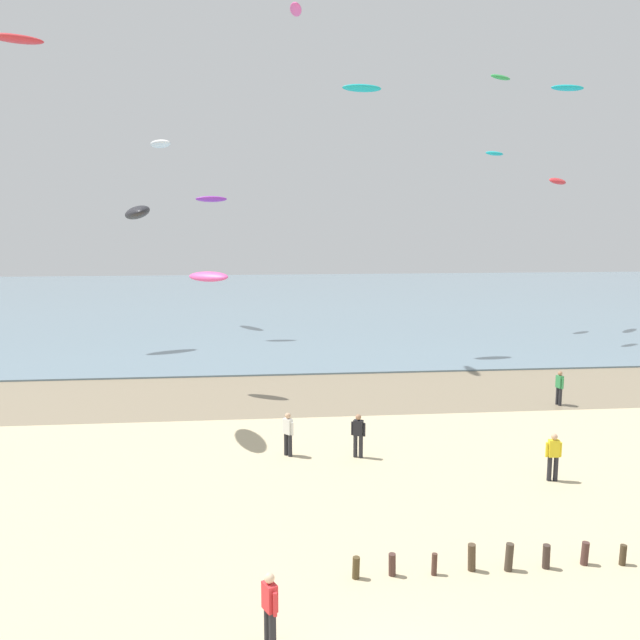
# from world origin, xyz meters

# --- Properties ---
(wet_sand_strip) EXTENTS (120.00, 8.28, 0.01)m
(wet_sand_strip) POSITION_xyz_m (0.00, 22.89, 0.00)
(wet_sand_strip) COLOR #84755B
(wet_sand_strip) RESTS_ON ground
(sea) EXTENTS (160.00, 70.00, 0.10)m
(sea) POSITION_xyz_m (0.00, 62.03, 0.05)
(sea) COLOR slate
(sea) RESTS_ON ground
(groyne_near) EXTENTS (14.46, 0.34, 0.75)m
(groyne_near) POSITION_xyz_m (6.78, 5.08, 0.31)
(groyne_near) COLOR #4C3D24
(groyne_near) RESTS_ON ground
(person_mid_beach) EXTENTS (0.36, 0.52, 1.71)m
(person_mid_beach) POSITION_xyz_m (-2.41, 2.53, 0.92)
(person_mid_beach) COLOR #232328
(person_mid_beach) RESTS_ON ground
(person_by_waterline) EXTENTS (0.28, 0.56, 1.71)m
(person_by_waterline) POSITION_xyz_m (12.11, 19.59, 0.92)
(person_by_waterline) COLOR #232328
(person_by_waterline) RESTS_ON ground
(person_left_flank) EXTENTS (0.57, 0.25, 1.71)m
(person_left_flank) POSITION_xyz_m (7.59, 10.60, 0.92)
(person_left_flank) COLOR #232328
(person_left_flank) RESTS_ON ground
(person_right_flank) EXTENTS (0.41, 0.44, 1.71)m
(person_right_flank) POSITION_xyz_m (-1.48, 13.93, 0.92)
(person_right_flank) COLOR #232328
(person_right_flank) RESTS_ON ground
(person_trailing_behind) EXTENTS (0.52, 0.35, 1.71)m
(person_trailing_behind) POSITION_xyz_m (1.18, 13.48, 0.92)
(person_trailing_behind) COLOR #232328
(person_trailing_behind) RESTS_ON ground
(kite_aloft_0) EXTENTS (2.10, 1.63, 0.52)m
(kite_aloft_0) POSITION_xyz_m (14.89, 36.81, 19.06)
(kite_aloft_0) COLOR green
(kite_aloft_1) EXTENTS (1.86, 3.33, 0.79)m
(kite_aloft_1) POSITION_xyz_m (-7.44, 17.49, 9.32)
(kite_aloft_1) COLOR black
(kite_aloft_3) EXTENTS (2.13, 1.70, 0.41)m
(kite_aloft_3) POSITION_xyz_m (16.35, 41.36, 14.23)
(kite_aloft_3) COLOR #19B2B7
(kite_aloft_4) EXTENTS (3.13, 1.22, 0.57)m
(kite_aloft_4) POSITION_xyz_m (24.72, 46.84, 20.44)
(kite_aloft_4) COLOR #19B2B7
(kite_aloft_6) EXTENTS (2.69, 2.55, 0.77)m
(kite_aloft_6) POSITION_xyz_m (21.75, 41.46, 12.11)
(kite_aloft_6) COLOR red
(kite_aloft_7) EXTENTS (2.72, 1.23, 0.58)m
(kite_aloft_7) POSITION_xyz_m (4.35, 33.26, 17.45)
(kite_aloft_7) COLOR #19B2B7
(kite_aloft_8) EXTENTS (3.69, 2.53, 0.59)m
(kite_aloft_8) POSITION_xyz_m (-18.55, 37.89, 21.11)
(kite_aloft_8) COLOR red
(kite_aloft_9) EXTENTS (2.76, 3.43, 0.82)m
(kite_aloft_9) POSITION_xyz_m (-10.39, 46.24, 15.23)
(kite_aloft_9) COLOR white
(kite_aloft_10) EXTENTS (0.83, 2.28, 0.64)m
(kite_aloft_10) POSITION_xyz_m (-0.06, 30.74, 21.36)
(kite_aloft_10) COLOR #E54C99
(kite_aloft_12) EXTENTS (2.32, 0.83, 0.60)m
(kite_aloft_12) POSITION_xyz_m (-5.89, 39.53, 10.55)
(kite_aloft_12) COLOR purple
(kite_aloft_13) EXTENTS (2.47, 1.98, 0.70)m
(kite_aloft_13) POSITION_xyz_m (-5.06, 23.48, 6.15)
(kite_aloft_13) COLOR #E54C99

